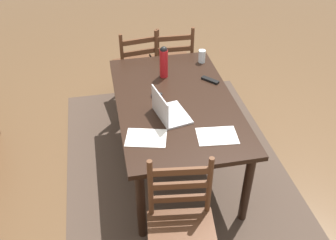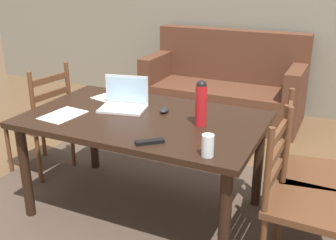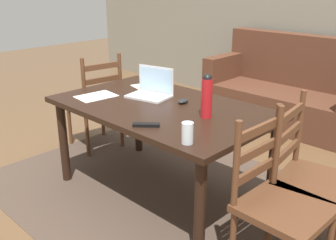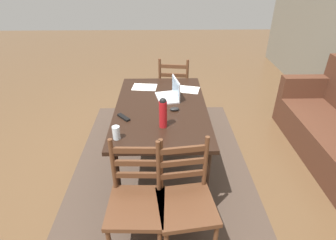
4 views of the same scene
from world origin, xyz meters
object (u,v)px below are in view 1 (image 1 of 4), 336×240
at_px(drinking_glass, 202,56).
at_px(chair_left_far, 182,231).
at_px(dining_table, 175,109).
at_px(laptop, 167,111).
at_px(chair_right_far, 137,68).
at_px(computer_mouse, 157,95).
at_px(tv_remote, 210,80).
at_px(chair_right_near, 172,64).
at_px(water_bottle, 164,61).

bearing_deg(drinking_glass, chair_left_far, 161.03).
bearing_deg(dining_table, laptop, 152.05).
bearing_deg(chair_left_far, dining_table, -9.91).
bearing_deg(chair_right_far, laptop, -176.58).
relative_size(dining_table, computer_mouse, 16.08).
xyz_separation_m(dining_table, tv_remote, (0.24, -0.37, 0.09)).
height_order(chair_left_far, drinking_glass, chair_left_far).
distance_m(dining_table, chair_right_far, 1.12).
xyz_separation_m(dining_table, drinking_glass, (0.60, -0.39, 0.15)).
bearing_deg(drinking_glass, dining_table, 146.94).
relative_size(chair_right_near, laptop, 2.65).
distance_m(laptop, computer_mouse, 0.31).
distance_m(chair_right_far, computer_mouse, 1.04).
height_order(chair_right_near, computer_mouse, chair_right_near).
bearing_deg(tv_remote, chair_right_far, -97.37).
distance_m(chair_left_far, computer_mouse, 1.22).
height_order(chair_left_far, chair_right_far, same).
bearing_deg(laptop, chair_right_far, 3.42).
bearing_deg(chair_left_far, chair_right_far, -0.01).
height_order(chair_right_far, drinking_glass, chair_right_far).
distance_m(computer_mouse, tv_remote, 0.54).
relative_size(dining_table, drinking_glass, 12.94).
xyz_separation_m(dining_table, computer_mouse, (0.09, 0.14, 0.10)).
bearing_deg(chair_right_near, tv_remote, -168.17).
bearing_deg(water_bottle, computer_mouse, 158.87).
bearing_deg(computer_mouse, water_bottle, -25.37).
bearing_deg(water_bottle, chair_left_far, 173.54).
xyz_separation_m(chair_right_far, tv_remote, (-0.85, -0.56, 0.28)).
bearing_deg(chair_right_far, drinking_glass, -130.17).
xyz_separation_m(computer_mouse, tv_remote, (0.15, -0.52, -0.01)).
bearing_deg(dining_table, drinking_glass, -33.06).
xyz_separation_m(chair_right_near, water_bottle, (-0.69, 0.22, 0.43)).
distance_m(dining_table, computer_mouse, 0.20).
distance_m(water_bottle, drinking_glass, 0.47).
bearing_deg(chair_left_far, drinking_glass, -18.97).
relative_size(chair_right_far, laptop, 2.65).
height_order(dining_table, chair_right_far, chair_right_far).
bearing_deg(tv_remote, dining_table, -7.92).
distance_m(chair_right_near, laptop, 1.38).
distance_m(chair_right_near, computer_mouse, 1.09).
bearing_deg(water_bottle, dining_table, -177.02).
xyz_separation_m(chair_right_near, tv_remote, (-0.85, -0.18, 0.28)).
xyz_separation_m(chair_right_far, water_bottle, (-0.69, -0.17, 0.43)).
xyz_separation_m(drinking_glass, tv_remote, (-0.36, 0.02, -0.05)).
distance_m(chair_right_near, tv_remote, 0.91).
bearing_deg(drinking_glass, tv_remote, 177.06).
xyz_separation_m(chair_right_near, computer_mouse, (-1.00, 0.34, 0.29)).
bearing_deg(drinking_glass, chair_right_near, 21.83).
distance_m(water_bottle, tv_remote, 0.45).
height_order(dining_table, chair_left_far, chair_left_far).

